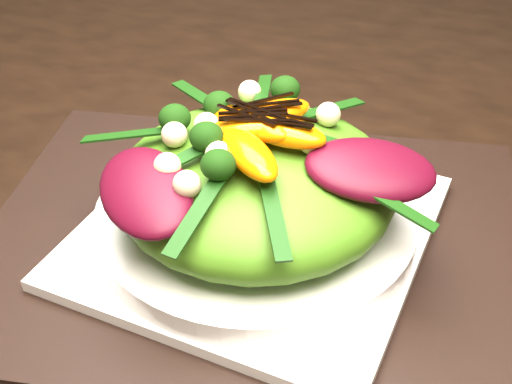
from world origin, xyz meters
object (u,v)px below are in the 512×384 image
(salad_bowl, at_px, (256,216))
(lettuce_mound, at_px, (256,182))
(dining_table, at_px, (504,188))
(orange_segment, at_px, (249,117))
(placemat, at_px, (256,236))
(plate_base, at_px, (256,230))

(salad_bowl, xyz_separation_m, lettuce_mound, (-0.00, -0.00, 0.03))
(dining_table, relative_size, lettuce_mound, 7.32)
(dining_table, height_order, orange_segment, dining_table)
(placemat, distance_m, lettuce_mound, 0.06)
(lettuce_mound, bearing_deg, plate_base, 45.00)
(placemat, bearing_deg, salad_bowl, -45.00)
(lettuce_mound, xyz_separation_m, orange_segment, (-0.01, 0.02, 0.05))
(plate_base, relative_size, salad_bowl, 1.02)
(placemat, xyz_separation_m, orange_segment, (-0.01, 0.02, 0.10))
(placemat, relative_size, plate_base, 1.70)
(dining_table, height_order, plate_base, dining_table)
(salad_bowl, distance_m, orange_segment, 0.08)
(lettuce_mound, distance_m, orange_segment, 0.05)
(plate_base, xyz_separation_m, lettuce_mound, (-0.00, -0.00, 0.05))
(dining_table, relative_size, orange_segment, 22.57)
(dining_table, bearing_deg, orange_segment, -144.94)
(orange_segment, bearing_deg, dining_table, 35.06)
(plate_base, relative_size, lettuce_mound, 1.20)
(dining_table, bearing_deg, placemat, -140.08)
(dining_table, relative_size, salad_bowl, 6.23)
(lettuce_mound, height_order, orange_segment, orange_segment)
(dining_table, relative_size, plate_base, 6.09)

